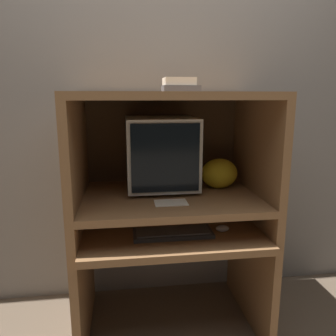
% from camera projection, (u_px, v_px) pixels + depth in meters
% --- Properties ---
extents(wall_back, '(6.00, 0.06, 2.60)m').
position_uv_depth(wall_back, '(161.00, 96.00, 2.04)').
color(wall_back, gray).
rests_on(wall_back, ground_plane).
extents(desk_base, '(1.00, 0.71, 0.62)m').
position_uv_depth(desk_base, '(171.00, 265.00, 1.80)').
color(desk_base, brown).
rests_on(desk_base, ground_plane).
extents(desk_monitor_shelf, '(1.00, 0.68, 0.17)m').
position_uv_depth(desk_monitor_shelf, '(170.00, 201.00, 1.77)').
color(desk_monitor_shelf, brown).
rests_on(desk_monitor_shelf, desk_base).
extents(hutch_upper, '(1.00, 0.68, 0.54)m').
position_uv_depth(hutch_upper, '(169.00, 126.00, 1.72)').
color(hutch_upper, brown).
rests_on(hutch_upper, desk_monitor_shelf).
extents(crt_monitor, '(0.38, 0.40, 0.40)m').
position_uv_depth(crt_monitor, '(161.00, 153.00, 1.83)').
color(crt_monitor, beige).
rests_on(crt_monitor, desk_monitor_shelf).
extents(keyboard, '(0.40, 0.15, 0.03)m').
position_uv_depth(keyboard, '(173.00, 233.00, 1.65)').
color(keyboard, '#2D2D30').
rests_on(keyboard, desk_base).
extents(mouse, '(0.07, 0.05, 0.03)m').
position_uv_depth(mouse, '(222.00, 228.00, 1.70)').
color(mouse, '#B7B7B7').
rests_on(mouse, desk_base).
extents(snack_bag, '(0.21, 0.16, 0.17)m').
position_uv_depth(snack_bag, '(219.00, 173.00, 1.87)').
color(snack_bag, gold).
rests_on(snack_bag, desk_monitor_shelf).
extents(book_stack, '(0.19, 0.15, 0.08)m').
position_uv_depth(book_stack, '(180.00, 85.00, 1.73)').
color(book_stack, '#4C4C51').
rests_on(book_stack, hutch_upper).
extents(paper_card, '(0.16, 0.11, 0.00)m').
position_uv_depth(paper_card, '(171.00, 203.00, 1.62)').
color(paper_card, beige).
rests_on(paper_card, desk_monitor_shelf).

